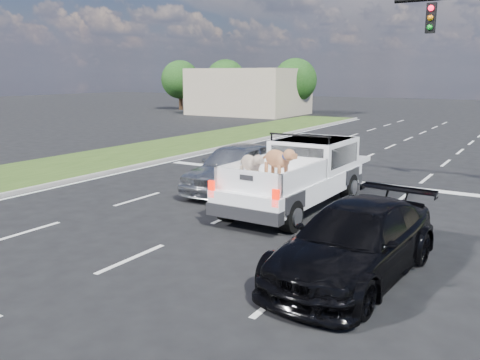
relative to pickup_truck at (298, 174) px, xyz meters
The scene contains 11 objects.
ground 5.82m from the pickup_truck, 84.01° to the right, with size 160.00×160.00×0.00m, color black.
road_markings 1.44m from the pickup_truck, 55.26° to the left, with size 17.75×60.00×0.01m.
grass_median_left 10.95m from the pickup_truck, behind, with size 5.00×60.00×0.10m, color #284214.
curb_left 8.51m from the pickup_truck, behind, with size 0.15×60.00×0.14m, color gray.
building_left 36.00m from the pickup_truck, 122.63° to the left, with size 10.00×8.00×4.40m, color tan.
tree_far_a 43.74m from the pickup_truck, 132.31° to the left, with size 4.20×4.20×5.40m.
tree_far_b 39.95m from the pickup_truck, 125.92° to the left, with size 4.20×4.20×5.40m.
tree_far_c 35.86m from the pickup_truck, 115.49° to the left, with size 4.20×4.20×5.40m.
pickup_truck is the anchor object (origin of this frame).
silver_sedan 2.82m from the pickup_truck, 161.29° to the left, with size 1.90×4.71×1.61m, color #AEB0B5.
black_coupe 5.27m from the pickup_truck, 53.18° to the right, with size 1.97×4.85×1.41m, color black.
Camera 1 is at (5.46, -7.43, 3.78)m, focal length 38.00 mm.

